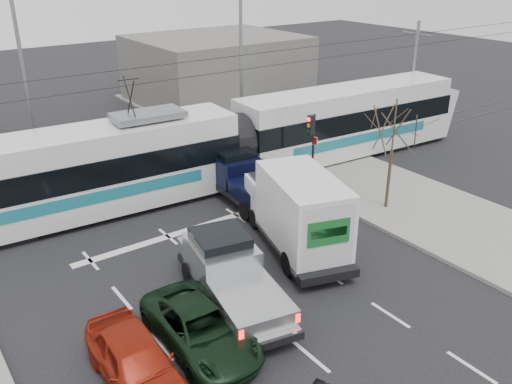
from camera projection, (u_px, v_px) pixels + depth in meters
ground at (291, 290)px, 18.89m from camera, size 120.00×120.00×0.00m
sidewalk_right at (451, 220)px, 23.67m from camera, size 6.00×60.00×0.15m
rails at (161, 195)px, 26.31m from camera, size 60.00×1.60×0.03m
building_right at (217, 69)px, 42.11m from camera, size 12.00×10.00×5.00m
bare_tree at (394, 130)px, 23.27m from camera, size 2.40×2.40×5.00m
traffic_signal at (312, 135)px, 26.06m from camera, size 0.44×0.44×3.60m
street_lamp_near at (238, 60)px, 31.12m from camera, size 2.38×0.25×9.00m
street_lamp_far at (21, 79)px, 26.46m from camera, size 2.38×0.25×9.00m
catenary at (155, 117)px, 24.74m from camera, size 60.00×0.20×7.00m
tram at (234, 143)px, 27.12m from camera, size 28.63×4.64×5.82m
silver_pickup at (229, 272)px, 17.94m from camera, size 3.12×6.21×2.16m
box_truck at (297, 212)px, 20.91m from camera, size 4.06×6.89×3.26m
navy_pickup at (241, 177)px, 25.44m from camera, size 2.48×5.57×2.28m
green_car at (200, 328)px, 15.94m from camera, size 2.25×4.69×1.29m
red_car at (136, 362)px, 14.47m from camera, size 1.92×4.43×1.49m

